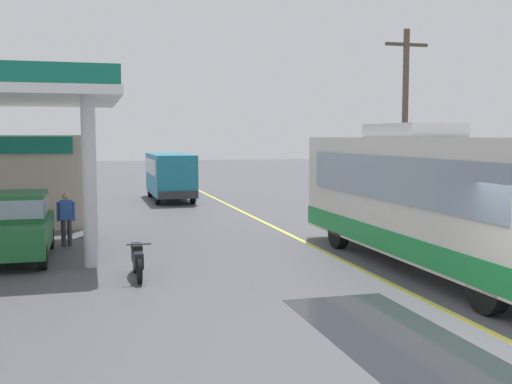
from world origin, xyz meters
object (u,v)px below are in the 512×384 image
object	(u,v)px
coach_bus_main	(431,201)
minibus_opposing_lane	(170,172)
pedestrian_by_shop	(20,222)
motorcycle_parked_forecourt	(137,259)
pedestrian_near_pump	(66,216)
car_at_pump	(17,222)

from	to	relation	value
coach_bus_main	minibus_opposing_lane	world-z (taller)	coach_bus_main
coach_bus_main	pedestrian_by_shop	bearing A→B (deg)	155.65
motorcycle_parked_forecourt	pedestrian_by_shop	distance (m)	4.78
pedestrian_near_pump	pedestrian_by_shop	xyz separation A→B (m)	(-1.20, -1.16, 0.00)
car_at_pump	pedestrian_by_shop	distance (m)	0.61
motorcycle_parked_forecourt	pedestrian_near_pump	bearing A→B (deg)	109.95
pedestrian_by_shop	minibus_opposing_lane	bearing A→B (deg)	67.05
coach_bus_main	minibus_opposing_lane	xyz separation A→B (m)	(-4.18, 18.84, -0.25)
pedestrian_near_pump	minibus_opposing_lane	bearing A→B (deg)	69.72
car_at_pump	pedestrian_near_pump	xyz separation A→B (m)	(1.21, 1.77, -0.08)
pedestrian_near_pump	pedestrian_by_shop	world-z (taller)	same
minibus_opposing_lane	pedestrian_by_shop	size ratio (longest dim) A/B	3.69
motorcycle_parked_forecourt	minibus_opposing_lane	bearing A→B (deg)	80.33
car_at_pump	pedestrian_near_pump	size ratio (longest dim) A/B	2.53
coach_bus_main	pedestrian_near_pump	bearing A→B (deg)	147.34
car_at_pump	motorcycle_parked_forecourt	world-z (taller)	car_at_pump
minibus_opposing_lane	pedestrian_by_shop	distance (m)	15.45
minibus_opposing_lane	motorcycle_parked_forecourt	size ratio (longest dim) A/B	3.41
minibus_opposing_lane	motorcycle_parked_forecourt	bearing A→B (deg)	-99.67
coach_bus_main	pedestrian_by_shop	xyz separation A→B (m)	(-10.20, 4.62, -0.79)
coach_bus_main	car_at_pump	distance (m)	11.00
pedestrian_by_shop	coach_bus_main	bearing A→B (deg)	-24.35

